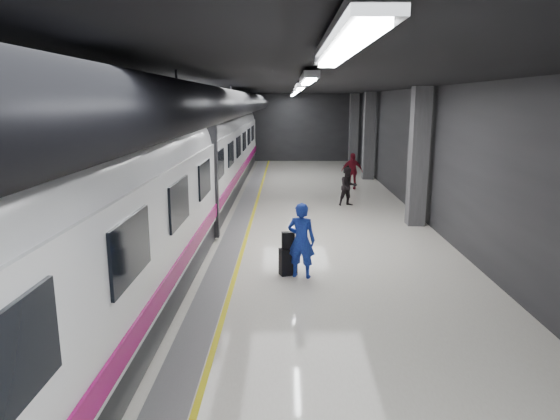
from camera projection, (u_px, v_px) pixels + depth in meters
ground at (278, 240)px, 14.79m from camera, size 40.00×40.00×0.00m
platform_hall at (268, 118)px, 14.97m from camera, size 10.02×40.02×4.51m
train at (165, 171)px, 14.38m from camera, size 3.05×38.00×4.05m
traveler_main at (301, 240)px, 11.53m from camera, size 0.74×0.58×1.78m
suitcase_main at (288, 262)px, 11.80m from camera, size 0.46×0.37×0.64m
shoulder_bag at (288, 240)px, 11.73m from camera, size 0.32×0.20×0.39m
traveler_far_a at (348, 187)px, 19.49m from camera, size 0.88×0.78×1.52m
traveler_far_b at (352, 171)px, 23.29m from camera, size 1.04×0.60×1.68m
suitcase_far at (346, 169)px, 28.48m from camera, size 0.31×0.20×0.44m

